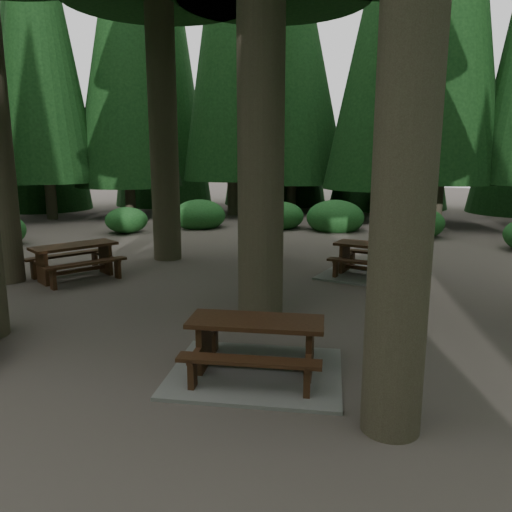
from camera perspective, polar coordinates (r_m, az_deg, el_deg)
The scene contains 5 objects.
ground at distance 9.82m, azimuth -4.16°, elevation -6.51°, with size 80.00×80.00×0.00m, color #49413B.
picnic_table_a at distance 7.13m, azimuth -0.01°, elevation -11.30°, with size 2.94×2.70×0.81m.
picnic_table_b at distance 13.07m, azimuth -20.01°, elevation -0.01°, with size 2.14×2.39×0.86m.
picnic_table_c at distance 12.85m, azimuth 13.34°, elevation -1.05°, with size 2.51×2.09×0.84m.
shrub_ring at distance 9.97m, azimuth 1.59°, elevation -3.80°, with size 23.86×24.64×1.49m.
Camera 1 is at (5.25, -7.71, 3.07)m, focal length 35.00 mm.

